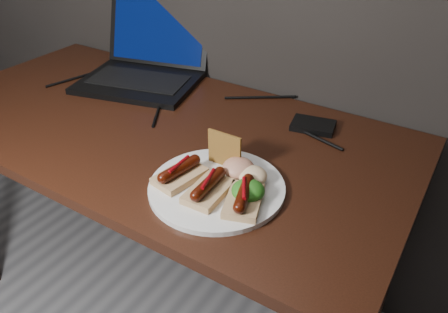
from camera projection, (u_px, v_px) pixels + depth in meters
desk at (156, 151)px, 1.25m from camera, size 1.40×0.70×0.75m
laptop at (146, 63)px, 1.44m from camera, size 0.44×0.44×0.25m
hard_drive at (313, 125)px, 1.18m from camera, size 0.13×0.10×0.02m
desk_cables at (190, 102)px, 1.31m from camera, size 0.94×0.39×0.01m
plate at (217, 187)px, 0.95m from camera, size 0.35×0.35×0.01m
bread_sausage_left at (180, 173)px, 0.96m from camera, size 0.09×0.13×0.04m
bread_sausage_center at (208, 188)px, 0.91m from camera, size 0.07×0.12×0.04m
bread_sausage_right at (244, 197)px, 0.89m from camera, size 0.10×0.13×0.04m
crispbread at (224, 150)px, 0.99m from camera, size 0.08×0.01×0.08m
salad_greens at (248, 191)px, 0.90m from camera, size 0.07×0.07×0.04m
salsa_mound at (238, 168)px, 0.97m from camera, size 0.07×0.07×0.04m
coleslaw_mound at (253, 176)px, 0.95m from camera, size 0.06×0.06×0.04m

